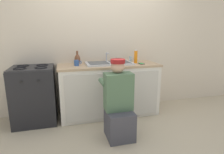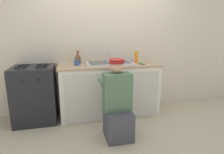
% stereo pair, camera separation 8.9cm
% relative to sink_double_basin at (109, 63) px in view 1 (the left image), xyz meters
% --- Properties ---
extents(ground_plane, '(12.00, 12.00, 0.00)m').
position_rel_sink_double_basin_xyz_m(ground_plane, '(0.00, -0.30, -0.94)').
color(ground_plane, tan).
extents(back_wall, '(6.00, 0.10, 2.50)m').
position_rel_sink_double_basin_xyz_m(back_wall, '(0.00, 0.35, 0.31)').
color(back_wall, beige).
rests_on(back_wall, ground_plane).
extents(counter_cabinet, '(1.71, 0.62, 0.88)m').
position_rel_sink_double_basin_xyz_m(counter_cabinet, '(0.00, -0.01, -0.50)').
color(counter_cabinet, silver).
rests_on(counter_cabinet, ground_plane).
extents(countertop, '(1.75, 0.62, 0.04)m').
position_rel_sink_double_basin_xyz_m(countertop, '(0.00, -0.00, -0.04)').
color(countertop, tan).
rests_on(countertop, counter_cabinet).
extents(sink_double_basin, '(0.80, 0.44, 0.19)m').
position_rel_sink_double_basin_xyz_m(sink_double_basin, '(0.00, 0.00, 0.00)').
color(sink_double_basin, silver).
rests_on(sink_double_basin, countertop).
extents(stove_range, '(0.66, 0.62, 0.94)m').
position_rel_sink_double_basin_xyz_m(stove_range, '(-1.25, -0.00, -0.47)').
color(stove_range, black).
rests_on(stove_range, ground_plane).
extents(plumber_person, '(0.42, 0.61, 1.10)m').
position_rel_sink_double_basin_xyz_m(plumber_person, '(-0.06, -0.80, -0.47)').
color(plumber_person, '#3F3F47').
rests_on(plumber_person, ground_plane).
extents(coffee_mug, '(0.13, 0.08, 0.10)m').
position_rel_sink_double_basin_xyz_m(coffee_mug, '(-0.56, -0.01, 0.03)').
color(coffee_mug, '#335699').
rests_on(coffee_mug, countertop).
extents(cell_phone, '(0.07, 0.14, 0.01)m').
position_rel_sink_double_basin_xyz_m(cell_phone, '(0.56, -0.11, -0.01)').
color(cell_phone, black).
rests_on(cell_phone, countertop).
extents(water_glass, '(0.06, 0.06, 0.10)m').
position_rel_sink_double_basin_xyz_m(water_glass, '(0.47, 0.19, 0.03)').
color(water_glass, '#ADC6CC').
rests_on(water_glass, countertop).
extents(soap_bottle_orange, '(0.06, 0.06, 0.25)m').
position_rel_sink_double_basin_xyz_m(soap_bottle_orange, '(0.49, -0.01, 0.09)').
color(soap_bottle_orange, orange).
rests_on(soap_bottle_orange, countertop).
extents(vase_decorative, '(0.10, 0.10, 0.23)m').
position_rel_sink_double_basin_xyz_m(vase_decorative, '(-0.53, 0.14, 0.07)').
color(vase_decorative, brown).
rests_on(vase_decorative, countertop).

